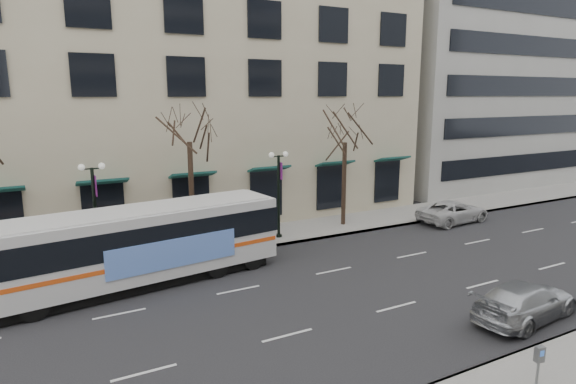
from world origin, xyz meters
TOP-DOWN VIEW (x-y plane):
  - ground at (0.00, 0.00)m, footprint 160.00×160.00m
  - sidewalk_far at (5.00, 9.00)m, footprint 80.00×4.00m
  - building_hotel at (-2.00, 21.00)m, footprint 40.00×20.00m
  - building_office at (32.00, 21.00)m, footprint 25.00×20.00m
  - tree_far_mid at (0.00, 8.80)m, footprint 3.60×3.60m
  - tree_far_right at (10.00, 8.80)m, footprint 3.60×3.60m
  - lamp_post_left at (-4.99, 8.20)m, footprint 1.22×0.45m
  - lamp_post_right at (5.01, 8.20)m, footprint 1.22×0.45m
  - city_bus at (-3.52, 4.98)m, footprint 13.14×4.35m
  - silver_car at (8.61, -5.39)m, footprint 5.14×2.57m
  - white_pickup at (17.12, 6.20)m, footprint 5.37×2.75m
  - pay_station at (4.85, -8.54)m, footprint 0.29×0.22m

SIDE VIEW (x-z plane):
  - ground at x=0.00m, z-range 0.00..0.00m
  - sidewalk_far at x=5.00m, z-range 0.00..0.15m
  - silver_car at x=8.61m, z-range 0.00..1.43m
  - white_pickup at x=17.12m, z-range 0.00..1.45m
  - pay_station at x=4.85m, z-range 0.42..1.65m
  - city_bus at x=-3.52m, z-range 0.16..3.66m
  - lamp_post_left at x=-4.99m, z-range 0.34..5.55m
  - lamp_post_right at x=5.01m, z-range 0.34..5.55m
  - tree_far_right at x=10.00m, z-range 2.39..10.45m
  - tree_far_mid at x=0.00m, z-range 2.63..11.18m
  - building_hotel at x=-2.00m, z-range 0.00..24.00m
  - building_office at x=32.00m, z-range 0.00..35.00m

